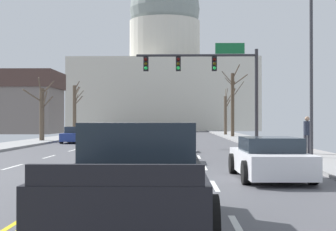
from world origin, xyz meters
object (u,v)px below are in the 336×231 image
Objects in this scene: sedan_near_01 at (160,148)px; pedestrian_01 at (307,133)px; pickup_truck_near_03 at (137,182)px; sedan_oncoming_00 at (77,135)px; sedan_oncoming_01 at (133,133)px; sedan_near_02 at (269,159)px; sedan_near_00 at (165,141)px; street_lamp_right at (305,43)px; signal_gantry at (212,71)px.

pedestrian_01 is at bearing 23.22° from sedan_near_01.
sedan_near_01 is at bearing 90.69° from pickup_truck_near_03.
sedan_near_01 is 1.10× the size of sedan_oncoming_00.
sedan_oncoming_01 is (3.56, 8.34, -0.02)m from sedan_oncoming_00.
sedan_near_02 reaches higher than sedan_oncoming_01.
sedan_near_00 is 0.83× the size of pickup_truck_near_03.
sedan_oncoming_00 is at bearing 124.48° from sedan_near_00.
pickup_truck_near_03 is (-6.01, -13.73, -4.25)m from street_lamp_right.
sedan_near_00 is at bearing 147.18° from pedestrian_01.
street_lamp_right is 1.87× the size of sedan_near_00.
signal_gantry is 12.97m from sedan_near_01.
pedestrian_01 is at bearing 69.47° from sedan_near_02.
sedan_oncoming_01 is (-3.46, 18.56, 0.00)m from sedan_near_00.
sedan_near_00 is 0.94× the size of sedan_oncoming_01.
sedan_oncoming_01 is at bearing 114.12° from pedestrian_01.
pickup_truck_near_03 is at bearing -89.57° from sedan_near_00.
signal_gantry is at bearing 105.85° from street_lamp_right.
sedan_near_02 is at bearing -66.20° from sedan_oncoming_00.
pedestrian_01 is (6.67, 16.03, 0.37)m from pickup_truck_near_03.
sedan_near_01 is 2.70× the size of pedestrian_01.
sedan_near_02 is 1.07× the size of sedan_oncoming_00.
sedan_near_00 is 1.03× the size of sedan_oncoming_00.
street_lamp_right is at bearing 66.36° from pickup_truck_near_03.
street_lamp_right is at bearing 5.81° from sedan_near_01.
sedan_near_00 reaches higher than sedan_oncoming_01.
street_lamp_right reaches higher than sedan_oncoming_01.
sedan_oncoming_01 is at bearing 110.84° from street_lamp_right.
sedan_near_01 is (-0.00, -7.33, -0.01)m from sedan_near_00.
street_lamp_right is at bearing -47.41° from sedan_near_00.
pickup_truck_near_03 is 3.05× the size of pedestrian_01.
sedan_near_01 is at bearing 119.21° from sedan_near_02.
sedan_near_00 is 2.52× the size of pedestrian_01.
street_lamp_right is 15.58m from pickup_truck_near_03.
signal_gantry is 1.72× the size of sedan_near_02.
street_lamp_right is at bearing 68.01° from sedan_near_02.
signal_gantry is 6.93m from sedan_near_00.
sedan_oncoming_01 is at bearing 102.13° from sedan_near_02.
signal_gantry is at bearing -29.74° from sedan_oncoming_00.
pickup_truck_near_03 is at bearing -76.83° from sedan_oncoming_00.
sedan_oncoming_00 is at bearing 111.78° from sedan_near_01.
sedan_near_02 is 25.90m from sedan_oncoming_00.
sedan_near_01 is at bearing -82.40° from sedan_oncoming_01.
sedan_near_01 is 0.89× the size of pickup_truck_near_03.
street_lamp_right is 8.53m from sedan_near_02.
pedestrian_01 reaches higher than sedan_oncoming_01.
pedestrian_01 is at bearing -32.82° from sedan_near_00.
signal_gantry is 1.69× the size of sedan_oncoming_01.
signal_gantry is 0.96× the size of street_lamp_right.
sedan_near_02 is 0.98× the size of sedan_oncoming_01.
street_lamp_right is 1.76× the size of sedan_oncoming_01.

